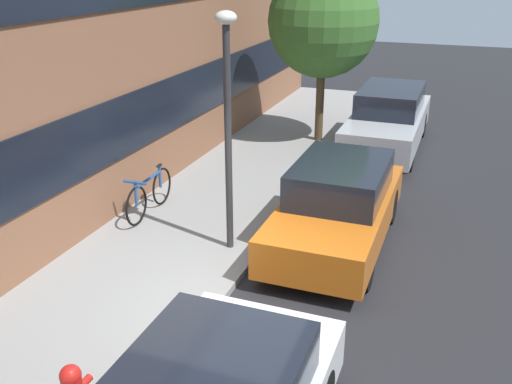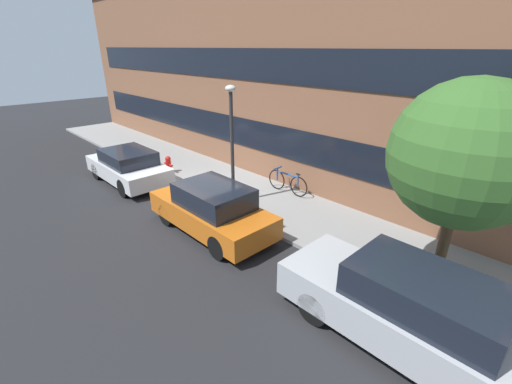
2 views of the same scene
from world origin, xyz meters
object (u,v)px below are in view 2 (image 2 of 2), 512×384
Objects in this scene: parked_car_white at (128,166)px; parked_car_silver at (412,311)px; fire_hydrant at (168,164)px; parked_car_orange at (212,209)px; bicycle at (287,182)px; lamp_post at (232,131)px; street_tree at (466,155)px.

parked_car_silver is at bearing -180.00° from parked_car_white.
parked_car_silver is 10.68m from fire_hydrant.
fire_hydrant is (-5.00, 1.55, -0.25)m from parked_car_orange.
bicycle is (4.74, 1.90, 0.06)m from fire_hydrant.
fire_hydrant is at bearing -17.20° from parked_car_orange.
lamp_post is (-0.93, 1.56, 1.77)m from parked_car_orange.
bicycle is at bearing 21.82° from fire_hydrant.
bicycle is at bearing -145.42° from parked_car_white.
street_tree is (10.61, 1.73, 2.41)m from parked_car_white.
parked_car_orange is 6.10m from street_tree.
lamp_post is at bearing 0.14° from fire_hydrant.
parked_car_white is 1.00× the size of parked_car_orange.
parked_car_white is 10.82m from parked_car_silver.
fire_hydrant is 0.40× the size of bicycle.
street_tree reaches higher than bicycle.
fire_hydrant is 4.54m from lamp_post.
parked_car_white is 0.86× the size of parked_car_silver.
fire_hydrant is (0.26, 1.55, -0.21)m from parked_car_white.
street_tree is at bearing 160.49° from bicycle.
bicycle is (-0.26, 3.44, -0.19)m from parked_car_orange.
parked_car_orange reaches higher than fire_hydrant.
parked_car_orange is (5.25, 0.00, 0.04)m from parked_car_white.
fire_hydrant is 0.16× the size of street_tree.
lamp_post is at bearing -59.07° from parked_car_orange.
lamp_post is (4.06, 0.01, 2.02)m from fire_hydrant.
parked_car_white is 1.05× the size of lamp_post.
street_tree is at bearing 0.99° from fire_hydrant.
street_tree is 1.16× the size of lamp_post.
lamp_post is (-6.29, -0.17, -0.60)m from street_tree.
parked_car_orange is at bearing -59.07° from lamp_post.
fire_hydrant is 5.11m from bicycle.
street_tree reaches higher than fire_hydrant.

